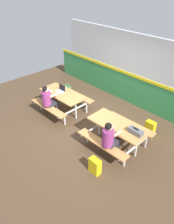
% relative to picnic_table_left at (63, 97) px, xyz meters
% --- Properties ---
extents(ground_plane, '(10.00, 10.00, 0.02)m').
position_rel_picnic_table_left_xyz_m(ground_plane, '(1.25, -0.01, -0.58)').
color(ground_plane, '#4C3826').
extents(accent_backdrop, '(8.00, 0.14, 2.60)m').
position_rel_picnic_table_left_xyz_m(accent_backdrop, '(1.25, 2.28, 0.67)').
color(accent_backdrop, '#338C4C').
rests_on(accent_backdrop, ground).
extents(picnic_table_left, '(1.72, 1.60, 0.74)m').
position_rel_picnic_table_left_xyz_m(picnic_table_left, '(0.00, 0.00, 0.00)').
color(picnic_table_left, tan).
rests_on(picnic_table_left, ground).
extents(picnic_table_right, '(1.72, 1.60, 0.74)m').
position_rel_picnic_table_left_xyz_m(picnic_table_right, '(2.50, -0.00, 0.00)').
color(picnic_table_right, tan).
rests_on(picnic_table_right, ground).
extents(student_nearer, '(0.37, 0.53, 1.21)m').
position_rel_picnic_table_left_xyz_m(student_nearer, '(-0.04, -0.56, 0.13)').
color(student_nearer, '#2D2D38').
rests_on(student_nearer, ground).
extents(student_further, '(0.37, 0.53, 1.21)m').
position_rel_picnic_table_left_xyz_m(student_further, '(2.70, -0.55, 0.13)').
color(student_further, '#2D2D38').
rests_on(student_further, ground).
extents(laptop_silver, '(0.33, 0.23, 0.22)m').
position_rel_picnic_table_left_xyz_m(laptop_silver, '(-0.14, 0.03, 0.21)').
color(laptop_silver, silver).
rests_on(laptop_silver, picnic_table_left).
extents(toolbox_grey, '(0.40, 0.18, 0.18)m').
position_rel_picnic_table_left_xyz_m(toolbox_grey, '(3.07, 0.02, 0.24)').
color(toolbox_grey, '#595B60').
rests_on(toolbox_grey, picnic_table_right).
extents(backpack_dark, '(0.30, 0.22, 0.44)m').
position_rel_picnic_table_left_xyz_m(backpack_dark, '(2.81, -1.19, -0.36)').
color(backpack_dark, yellow).
rests_on(backpack_dark, ground).
extents(tote_bag_bright, '(0.34, 0.21, 0.43)m').
position_rel_picnic_table_left_xyz_m(tote_bag_bright, '(-0.90, 0.92, -0.38)').
color(tote_bag_bright, '#3F724C').
rests_on(tote_bag_bright, ground).
extents(satchel_spare, '(0.30, 0.22, 0.44)m').
position_rel_picnic_table_left_xyz_m(satchel_spare, '(2.87, 1.18, -0.36)').
color(satchel_spare, yellow).
rests_on(satchel_spare, ground).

